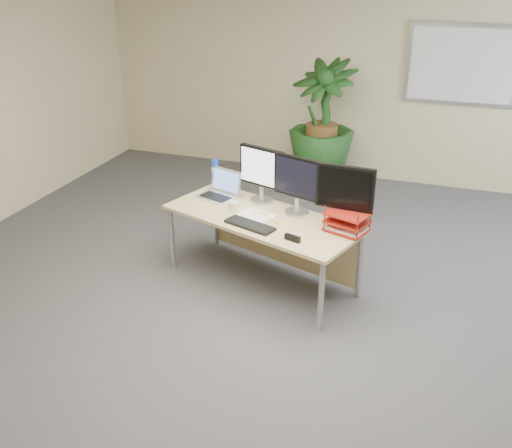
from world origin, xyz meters
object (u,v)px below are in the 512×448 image
(monitor_left, at_px, (262,171))
(laptop, at_px, (220,190))
(monitor_right, at_px, (298,182))
(desk, at_px, (268,227))
(floor_plant, at_px, (322,130))

(monitor_left, xyz_separation_m, laptop, (-0.40, -0.02, -0.24))
(monitor_right, bearing_deg, desk, -163.50)
(floor_plant, distance_m, monitor_left, 2.25)
(desk, bearing_deg, monitor_right, 16.50)
(desk, relative_size, laptop, 4.52)
(monitor_right, bearing_deg, floor_plant, 98.21)
(floor_plant, height_order, monitor_left, floor_plant)
(monitor_left, height_order, laptop, monitor_left)
(monitor_right, xyz_separation_m, laptop, (-0.79, 0.14, -0.24))
(floor_plant, relative_size, monitor_right, 2.87)
(desk, height_order, monitor_right, monitor_right)
(desk, xyz_separation_m, monitor_right, (0.24, 0.07, 0.44))
(floor_plant, xyz_separation_m, laptop, (-0.44, -2.26, -0.02))
(monitor_left, relative_size, monitor_right, 0.99)
(laptop, bearing_deg, monitor_right, -10.16)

